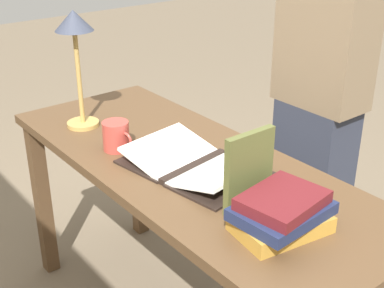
{
  "coord_description": "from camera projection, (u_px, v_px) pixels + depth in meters",
  "views": [
    {
      "loc": [
        -1.29,
        1.0,
        1.61
      ],
      "look_at": [
        -0.03,
        0.01,
        0.86
      ],
      "focal_mm": 50.0,
      "sensor_mm": 36.0,
      "label": 1
    }
  ],
  "objects": [
    {
      "name": "book_stack_tall",
      "position": [
        282.0,
        213.0,
        1.42
      ],
      "size": [
        0.2,
        0.27,
        0.11
      ],
      "color": "#BC8933",
      "rests_on": "reading_desk"
    },
    {
      "name": "coffee_mug",
      "position": [
        116.0,
        136.0,
        1.89
      ],
      "size": [
        0.13,
        0.09,
        0.1
      ],
      "rotation": [
        0.0,
        0.0,
        3.33
      ],
      "color": "#B74238",
      "rests_on": "reading_desk"
    },
    {
      "name": "book_standing_upright",
      "position": [
        249.0,
        171.0,
        1.51
      ],
      "size": [
        0.02,
        0.17,
        0.24
      ],
      "rotation": [
        0.0,
        0.0,
        -0.0
      ],
      "color": "brown",
      "rests_on": "reading_desk"
    },
    {
      "name": "reading_desk",
      "position": [
        188.0,
        190.0,
        1.87
      ],
      "size": [
        1.56,
        0.61,
        0.78
      ],
      "color": "brown",
      "rests_on": "ground_plane"
    },
    {
      "name": "person_reader",
      "position": [
        320.0,
        95.0,
        2.15
      ],
      "size": [
        0.36,
        0.23,
        1.74
      ],
      "rotation": [
        0.0,
        0.0,
        3.14
      ],
      "color": "#2D3342",
      "rests_on": "ground_plane"
    },
    {
      "name": "pencil",
      "position": [
        234.0,
        146.0,
        1.93
      ],
      "size": [
        0.06,
        0.14,
        0.01
      ],
      "rotation": [
        0.0,
        0.0,
        0.39
      ],
      "color": "gold",
      "rests_on": "reading_desk"
    },
    {
      "name": "reading_lamp",
      "position": [
        75.0,
        39.0,
        1.96
      ],
      "size": [
        0.14,
        0.14,
        0.45
      ],
      "color": "tan",
      "rests_on": "reading_desk"
    },
    {
      "name": "open_book",
      "position": [
        193.0,
        164.0,
        1.77
      ],
      "size": [
        0.5,
        0.37,
        0.06
      ],
      "rotation": [
        0.0,
        0.0,
        0.15
      ],
      "color": "black",
      "rests_on": "reading_desk"
    }
  ]
}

